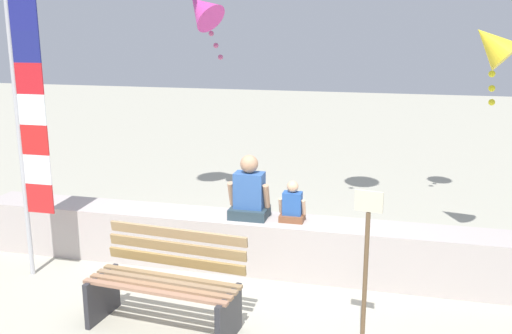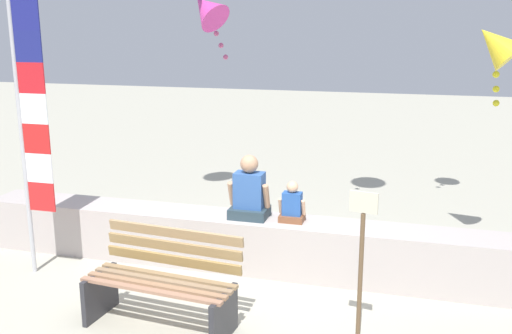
{
  "view_description": "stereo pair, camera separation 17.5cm",
  "coord_description": "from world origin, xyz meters",
  "views": [
    {
      "loc": [
        1.7,
        -5.2,
        2.75
      ],
      "look_at": [
        0.17,
        0.88,
        1.22
      ],
      "focal_mm": 40.44,
      "sensor_mm": 36.0,
      "label": 1
    },
    {
      "loc": [
        1.87,
        -5.16,
        2.75
      ],
      "look_at": [
        0.17,
        0.88,
        1.22
      ],
      "focal_mm": 40.44,
      "sensor_mm": 36.0,
      "label": 2
    }
  ],
  "objects": [
    {
      "name": "kite_magenta",
      "position": [
        -1.22,
        3.13,
        3.01
      ],
      "size": [
        0.83,
        0.77,
        1.1
      ],
      "color": "#DB3D9E"
    },
    {
      "name": "seawall_ledge",
      "position": [
        0.0,
        0.88,
        0.31
      ],
      "size": [
        6.53,
        0.56,
        0.62
      ],
      "primitive_type": "cube",
      "color": "#B9AEA9",
      "rests_on": "ground"
    },
    {
      "name": "person_adult",
      "position": [
        0.09,
        0.88,
        0.91
      ],
      "size": [
        0.48,
        0.35,
        0.73
      ],
      "color": "#2A3D47",
      "rests_on": "seawall_ledge"
    },
    {
      "name": "ground_plane",
      "position": [
        0.0,
        0.0,
        0.0
      ],
      "size": [
        40.0,
        40.0,
        0.0
      ],
      "primitive_type": "plane",
      "color": "#B2AE9B"
    },
    {
      "name": "kite_yellow",
      "position": [
        2.68,
        1.98,
        2.56
      ],
      "size": [
        0.71,
        0.71,
        1.07
      ],
      "color": "yellow"
    },
    {
      "name": "sign_post",
      "position": [
        1.49,
        -0.52,
        0.84
      ],
      "size": [
        0.24,
        0.06,
        1.43
      ],
      "color": "brown",
      "rests_on": "ground"
    },
    {
      "name": "flag_banner",
      "position": [
        -2.16,
        0.1,
        1.75
      ],
      "size": [
        0.37,
        0.05,
        3.04
      ],
      "color": "#B7B7BC",
      "rests_on": "ground"
    },
    {
      "name": "person_child",
      "position": [
        0.59,
        0.88,
        0.8
      ],
      "size": [
        0.3,
        0.22,
        0.47
      ],
      "color": "brown",
      "rests_on": "seawall_ledge"
    },
    {
      "name": "park_bench",
      "position": [
        -0.32,
        -0.59,
        0.41
      ],
      "size": [
        1.48,
        0.73,
        0.88
      ],
      "color": "#A1745A",
      "rests_on": "ground"
    }
  ]
}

